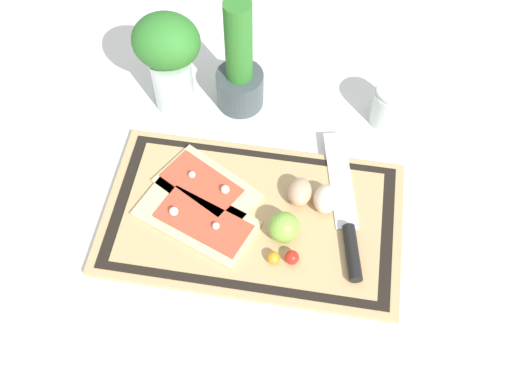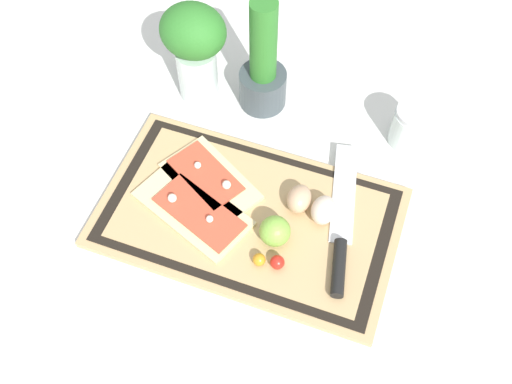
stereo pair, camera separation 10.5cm
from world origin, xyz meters
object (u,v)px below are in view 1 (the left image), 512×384
Objects in this scene: knife at (348,226)px; herb_glass at (169,56)px; egg_brown at (300,192)px; pizza_slice_far at (206,187)px; herb_pot at (239,72)px; cherry_tomato_red at (292,257)px; pizza_slice_near at (198,219)px; cherry_tomato_yellow at (273,258)px; egg_pink at (326,199)px; sauce_jar at (390,107)px; lime at (284,227)px.

knife is 1.43× the size of herb_glass.
herb_glass reaches higher than egg_brown.
knife is (0.26, -0.04, 0.00)m from pizza_slice_far.
egg_brown is at bearing -35.93° from herb_glass.
herb_pot is at bearing 84.50° from pizza_slice_far.
pizza_slice_near is at bearing 163.57° from cherry_tomato_red.
cherry_tomato_yellow is (-0.12, -0.08, 0.00)m from knife.
egg_pink is (0.21, -0.00, 0.02)m from pizza_slice_far.
herb_glass reaches higher than pizza_slice_near.
herb_glass is (-0.13, -0.02, 0.04)m from herb_pot.
knife is at bearing -102.42° from sauce_jar.
pizza_slice_far is at bearing -62.64° from herb_glass.
egg_brown is 2.25× the size of cherry_tomato_red.
cherry_tomato_red is (0.02, -0.05, -0.01)m from lime.
cherry_tomato_red is at bearing -16.43° from pizza_slice_near.
cherry_tomato_red is 0.28× the size of sauce_jar.
pizza_slice_near is 4.23× the size of egg_brown.
sauce_jar reaches higher than knife.
cherry_tomato_red is 0.43m from herb_glass.
egg_pink reaches higher than cherry_tomato_red.
egg_pink is 0.64× the size of sauce_jar.
herb_pot is 2.89× the size of sauce_jar.
cherry_tomato_yellow is (-0.01, -0.05, -0.02)m from lime.
pizza_slice_near is 0.31m from herb_glass.
herb_pot is 0.30m from sauce_jar.
sauce_jar reaches higher than egg_pink.
cherry_tomato_yellow is (0.14, -0.06, 0.01)m from pizza_slice_near.
pizza_slice_near is 2.70× the size of sauce_jar.
egg_pink is 0.30m from herb_pot.
pizza_slice_far is 3.89× the size of lime.
knife is 0.36m from herb_pot.
pizza_slice_near is 1.12× the size of pizza_slice_far.
lime reaches higher than egg_pink.
herb_glass reaches higher than knife.
herb_pot is 0.14m from herb_glass.
egg_pink is at bearing -114.13° from sauce_jar.
sauce_jar is at bearing 56.10° from egg_brown.
herb_glass is (-0.42, -0.02, 0.09)m from sauce_jar.
egg_pink is at bearing -49.94° from herb_pot.
herb_glass is (-0.27, 0.20, 0.09)m from egg_brown.
sauce_jar is at bearing 42.91° from pizza_slice_near.
cherry_tomato_red is 0.11× the size of herb_glass.
pizza_slice_far is at bearing 88.54° from pizza_slice_near.
herb_glass is at bearing -169.75° from herb_pot.
egg_pink is 0.14m from cherry_tomato_yellow.
lime is (-0.06, -0.07, 0.01)m from egg_pink.
cherry_tomato_yellow is 0.26× the size of sauce_jar.
cherry_tomato_yellow is (-0.03, -0.01, -0.00)m from cherry_tomato_red.
pizza_slice_far is 3.79× the size of egg_brown.
egg_brown is at bearing 91.20° from cherry_tomato_red.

